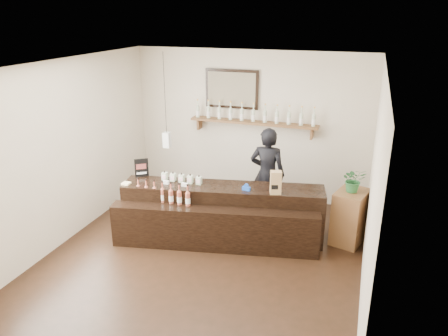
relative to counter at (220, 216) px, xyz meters
name	(u,v)px	position (x,y,z in m)	size (l,w,h in m)	color
ground	(203,257)	(-0.06, -0.58, -0.41)	(5.00, 5.00, 0.00)	black
room_shell	(201,148)	(-0.06, -0.58, 1.29)	(5.00, 5.00, 5.00)	beige
back_wall_decor	(240,108)	(-0.22, 1.79, 1.34)	(2.66, 0.96, 1.69)	brown
counter	(220,216)	(0.00, 0.00, 0.00)	(3.20, 1.43, 1.03)	black
promo_sign	(142,168)	(-1.38, 0.08, 0.62)	(0.19, 0.14, 0.31)	black
paper_bag	(276,183)	(0.85, 0.09, 0.64)	(0.19, 0.16, 0.35)	#9B794A
tape_dispenser	(246,188)	(0.40, 0.07, 0.51)	(0.13, 0.06, 0.11)	#1949B3
side_cabinet	(350,217)	(1.94, 0.59, 0.01)	(0.57, 0.68, 0.85)	brown
potted_plant	(354,180)	(1.94, 0.59, 0.63)	(0.34, 0.30, 0.38)	#255E2E
shopkeeper	(267,169)	(0.52, 0.97, 0.52)	(0.68, 0.45, 1.86)	black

